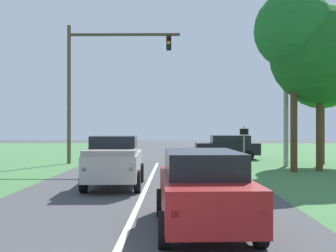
{
  "coord_description": "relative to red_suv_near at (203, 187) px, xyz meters",
  "views": [
    {
      "loc": [
        1.07,
        -5.26,
        2.34
      ],
      "look_at": [
        0.77,
        16.73,
        2.39
      ],
      "focal_mm": 46.58,
      "sensor_mm": 36.0,
      "label": 1
    }
  ],
  "objects": [
    {
      "name": "extra_tree_1",
      "position": [
        7.04,
        13.13,
        5.2
      ],
      "size": [
        5.21,
        5.21,
        8.77
      ],
      "color": "#4C351E",
      "rests_on": "ground_plane"
    },
    {
      "name": "traffic_light",
      "position": [
        -5.68,
        17.74,
        4.79
      ],
      "size": [
        7.22,
        0.4,
        8.84
      ],
      "color": "brown",
      "rests_on": "ground_plane"
    },
    {
      "name": "extra_tree_2",
      "position": [
        5.58,
        12.76,
        6.4
      ],
      "size": [
        4.13,
        4.13,
        9.47
      ],
      "color": "#4C351E",
      "rests_on": "ground_plane"
    },
    {
      "name": "red_suv_near",
      "position": [
        0.0,
        0.0,
        0.0
      ],
      "size": [
        2.27,
        4.96,
        1.78
      ],
      "color": "maroon",
      "rests_on": "ground_plane"
    },
    {
      "name": "pickup_truck_lead",
      "position": [
        -2.97,
        6.89,
        0.06
      ],
      "size": [
        2.27,
        4.97,
        1.99
      ],
      "color": "#B7B2A8",
      "rests_on": "ground_plane"
    },
    {
      "name": "ground_plane",
      "position": [
        -1.73,
        7.72,
        -0.95
      ],
      "size": [
        120.0,
        120.0,
        0.0
      ],
      "primitive_type": "plane",
      "color": "#424244"
    },
    {
      "name": "keep_moving_sign",
      "position": [
        3.73,
        17.34,
        0.58
      ],
      "size": [
        0.6,
        0.09,
        2.39
      ],
      "color": "gray",
      "rests_on": "ground_plane"
    },
    {
      "name": "utility_pole_right",
      "position": [
        5.99,
        15.95,
        3.8
      ],
      "size": [
        0.28,
        0.28,
        9.5
      ],
      "primitive_type": "cylinder",
      "color": "#9E998E",
      "rests_on": "ground_plane"
    },
    {
      "name": "oak_tree_right",
      "position": [
        8.62,
        17.48,
        5.02
      ],
      "size": [
        4.96,
        4.96,
        8.47
      ],
      "color": "#4C351E",
      "rests_on": "ground_plane"
    },
    {
      "name": "crossing_suv_far",
      "position": [
        3.24,
        21.55,
        -0.03
      ],
      "size": [
        4.56,
        2.26,
        1.74
      ],
      "color": "black",
      "rests_on": "ground_plane"
    }
  ]
}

